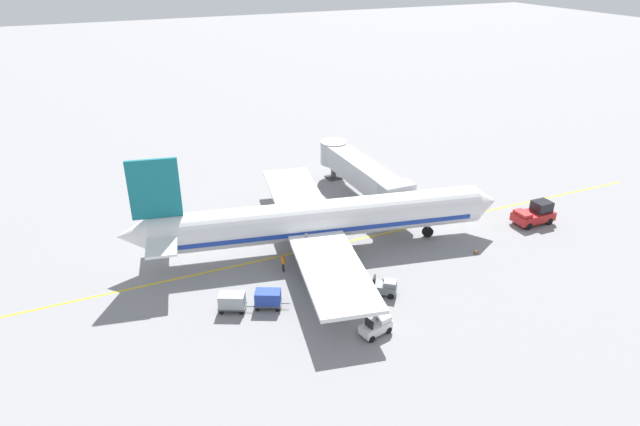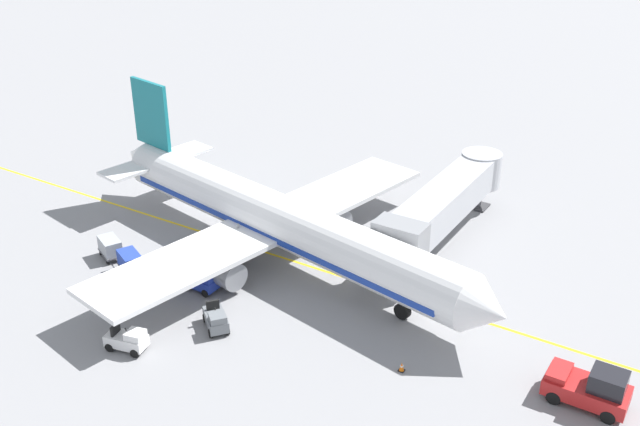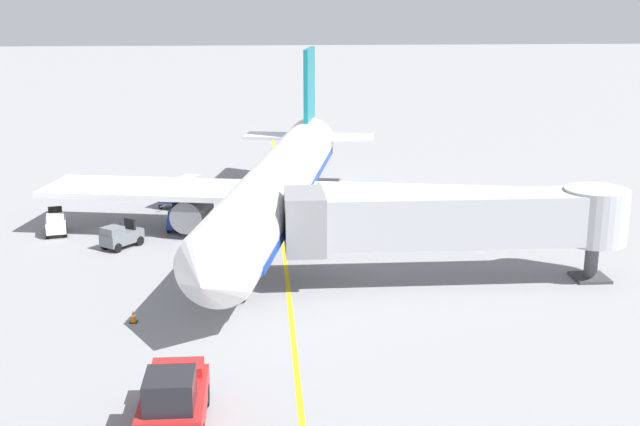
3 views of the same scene
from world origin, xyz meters
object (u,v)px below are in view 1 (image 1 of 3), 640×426
jet_bridge (361,172)px  baggage_tug_spare (377,326)px  ground_crew_wing_walker (283,262)px  safety_cone_nose_left (476,251)px  baggage_cart_front (268,298)px  baggage_tug_trailing (383,287)px  baggage_cart_second_in_train (232,301)px  pushback_tractor (535,214)px  baggage_tug_lead (328,279)px  parked_airliner (319,220)px

jet_bridge → baggage_tug_spare: jet_bridge is taller
ground_crew_wing_walker → safety_cone_nose_left: (4.57, 18.28, -0.66)m
jet_bridge → baggage_cart_front: 23.73m
safety_cone_nose_left → baggage_tug_trailing: bearing=-78.5°
baggage_tug_spare → baggage_cart_second_in_train: bearing=-128.7°
pushback_tractor → baggage_tug_lead: bearing=-85.1°
pushback_tractor → ground_crew_wing_walker: (-1.74, -28.12, -0.15)m
baggage_cart_second_in_train → safety_cone_nose_left: size_ratio=4.94×
jet_bridge → pushback_tractor: size_ratio=4.05×
baggage_tug_lead → baggage_tug_trailing: bearing=51.2°
jet_bridge → baggage_tug_lead: (15.38, -11.25, -2.75)m
pushback_tractor → baggage_cart_second_in_train: bearing=-86.2°
baggage_cart_second_in_train → baggage_cart_front: bearing=74.6°
baggage_tug_spare → safety_cone_nose_left: (-6.91, 14.95, -0.42)m
pushback_tractor → baggage_tug_spare: pushback_tractor is taller
parked_airliner → baggage_tug_trailing: size_ratio=13.75×
ground_crew_wing_walker → parked_airliner: bearing=118.0°
baggage_tug_lead → safety_cone_nose_left: size_ratio=4.25×
baggage_tug_spare → ground_crew_wing_walker: bearing=-163.8°
jet_bridge → baggage_tug_trailing: size_ratio=6.59×
parked_airliner → ground_crew_wing_walker: (2.47, -4.66, -2.23)m
parked_airliner → safety_cone_nose_left: parked_airliner is taller
jet_bridge → pushback_tractor: (13.19, 14.17, -2.36)m
parked_airliner → safety_cone_nose_left: (7.04, 13.62, -2.90)m
baggage_cart_second_in_train → safety_cone_nose_left: 24.26m
parked_airliner → baggage_cart_second_in_train: (6.51, -10.62, -2.24)m
parked_airliner → pushback_tractor: parked_airliner is taller
parked_airliner → baggage_tug_spare: 14.23m
baggage_tug_lead → baggage_tug_spare: same height
safety_cone_nose_left → parked_airliner: bearing=-117.3°
baggage_tug_lead → baggage_cart_front: bearing=-81.5°
ground_crew_wing_walker → baggage_cart_front: bearing=-33.1°
parked_airliner → jet_bridge: (-8.97, 9.30, 0.27)m
baggage_tug_trailing → baggage_cart_second_in_train: size_ratio=0.93×
baggage_tug_trailing → safety_cone_nose_left: size_ratio=4.58×
pushback_tractor → baggage_tug_spare: bearing=-68.6°
jet_bridge → safety_cone_nose_left: bearing=15.1°
baggage_tug_trailing → baggage_cart_front: 9.85m
baggage_tug_spare → baggage_cart_front: (-6.66, -6.47, 0.24)m
baggage_cart_second_in_train → ground_crew_wing_walker: size_ratio=1.72×
baggage_cart_second_in_train → safety_cone_nose_left: (0.53, 24.24, -0.66)m
parked_airliner → baggage_tug_trailing: (9.44, 1.81, -2.47)m
baggage_tug_spare → baggage_cart_second_in_train: (-7.44, -9.29, 0.24)m
baggage_tug_trailing → safety_cone_nose_left: 12.06m
jet_bridge → baggage_tug_spare: size_ratio=6.59×
jet_bridge → baggage_cart_front: jet_bridge is taller
baggage_tug_spare → parked_airliner: bearing=174.5°
baggage_tug_trailing → baggage_cart_second_in_train: (-2.93, -12.43, 0.24)m
jet_bridge → ground_crew_wing_walker: jet_bridge is taller
baggage_tug_lead → ground_crew_wing_walker: bearing=-145.6°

